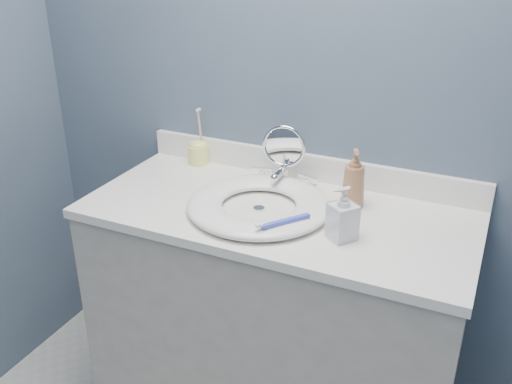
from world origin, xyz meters
The scene contains 12 objects.
back_wall centered at (0.00, 1.25, 1.20)m, with size 2.20×0.02×2.40m, color #455467.
vanity_cabinet centered at (0.00, 0.97, 0.42)m, with size 1.20×0.55×0.85m, color #B3ADA4.
countertop centered at (0.00, 0.97, 0.86)m, with size 1.22×0.57×0.03m, color white.
backsplash centered at (0.00, 1.24, 0.93)m, with size 1.22×0.02×0.09m, color white.
basin centered at (-0.05, 0.94, 0.90)m, with size 0.45×0.45×0.04m, color white, non-canonical shape.
drain centered at (-0.05, 0.94, 0.88)m, with size 0.04×0.04×0.01m, color silver.
faucet centered at (-0.05, 1.14, 0.91)m, with size 0.25×0.13×0.07m.
makeup_mirror centered at (-0.05, 1.14, 1.00)m, with size 0.15×0.08×0.22m.
soap_bottle_amber centered at (0.21, 1.09, 0.97)m, with size 0.07×0.07×0.19m, color #986844.
soap_bottle_clear centered at (0.24, 0.88, 0.96)m, with size 0.07×0.07×0.16m, color silver.
toothbrush_holder centered at (-0.41, 1.20, 0.93)m, with size 0.07×0.07×0.21m.
toothbrush_lying centered at (0.08, 0.83, 0.92)m, with size 0.12×0.15×0.02m.
Camera 1 is at (0.61, -0.50, 1.69)m, focal length 40.00 mm.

